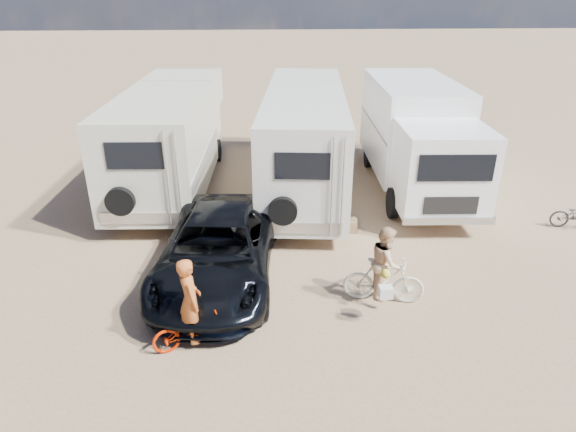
{
  "coord_description": "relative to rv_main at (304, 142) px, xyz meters",
  "views": [
    {
      "loc": [
        -1.6,
        -9.42,
        6.54
      ],
      "look_at": [
        -1.0,
        1.66,
        1.3
      ],
      "focal_mm": 31.05,
      "sensor_mm": 36.0,
      "label": 1
    }
  ],
  "objects": [
    {
      "name": "cooler",
      "position": [
        -1.81,
        -2.65,
        -1.48
      ],
      "size": [
        0.58,
        0.5,
        0.39
      ],
      "primitive_type": "cube",
      "rotation": [
        0.0,
        0.0,
        0.35
      ],
      "color": "teal",
      "rests_on": "ground"
    },
    {
      "name": "dark_suv",
      "position": [
        -2.51,
        -5.61,
        -0.89
      ],
      "size": [
        3.06,
        5.86,
        1.57
      ],
      "primitive_type": "imported",
      "rotation": [
        0.0,
        0.0,
        -0.08
      ],
      "color": "black",
      "rests_on": "ground"
    },
    {
      "name": "bike_man",
      "position": [
        -2.85,
        -8.1,
        -1.26
      ],
      "size": [
        1.69,
        1.07,
        0.84
      ],
      "primitive_type": "imported",
      "rotation": [
        0.0,
        0.0,
        1.92
      ],
      "color": "#C52400",
      "rests_on": "ground"
    },
    {
      "name": "rider_woman",
      "position": [
        1.22,
        -6.8,
        -0.84
      ],
      "size": [
        0.78,
        0.92,
        1.67
      ],
      "primitive_type": "imported",
      "rotation": [
        0.0,
        0.0,
        1.36
      ],
      "color": "#D8AF82",
      "rests_on": "ground"
    },
    {
      "name": "ground",
      "position": [
        0.19,
        -6.61,
        -1.68
      ],
      "size": [
        140.0,
        140.0,
        0.0
      ],
      "primitive_type": "plane",
      "color": "#9F805F",
      "rests_on": "ground"
    },
    {
      "name": "box_truck",
      "position": [
        3.79,
        -0.2,
        0.07
      ],
      "size": [
        2.97,
        7.74,
        3.5
      ],
      "primitive_type": null,
      "rotation": [
        0.0,
        0.0,
        -0.04
      ],
      "color": "white",
      "rests_on": "ground"
    },
    {
      "name": "bike_woman",
      "position": [
        1.22,
        -6.8,
        -1.14
      ],
      "size": [
        1.85,
        0.86,
        1.07
      ],
      "primitive_type": "imported",
      "rotation": [
        0.0,
        0.0,
        1.36
      ],
      "color": "beige",
      "rests_on": "ground"
    },
    {
      "name": "rv_main",
      "position": [
        0.0,
        0.0,
        0.0
      ],
      "size": [
        3.36,
        9.28,
        3.35
      ],
      "primitive_type": null,
      "rotation": [
        0.0,
        0.0,
        -0.1
      ],
      "color": "silver",
      "rests_on": "ground"
    },
    {
      "name": "rv_left",
      "position": [
        -4.51,
        0.57,
        -0.01
      ],
      "size": [
        2.99,
        8.75,
        3.33
      ],
      "primitive_type": null,
      "rotation": [
        0.0,
        0.0,
        -0.04
      ],
      "color": "beige",
      "rests_on": "ground"
    },
    {
      "name": "crate",
      "position": [
        1.03,
        -3.29,
        -1.5
      ],
      "size": [
        0.48,
        0.48,
        0.35
      ],
      "primitive_type": "cube",
      "rotation": [
        0.0,
        0.0,
        -0.08
      ],
      "color": "olive",
      "rests_on": "ground"
    },
    {
      "name": "rider_man",
      "position": [
        -2.85,
        -8.1,
        -0.79
      ],
      "size": [
        0.62,
        0.76,
        1.78
      ],
      "primitive_type": "imported",
      "rotation": [
        0.0,
        0.0,
        1.92
      ],
      "color": "#C05E25",
      "rests_on": "ground"
    }
  ]
}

